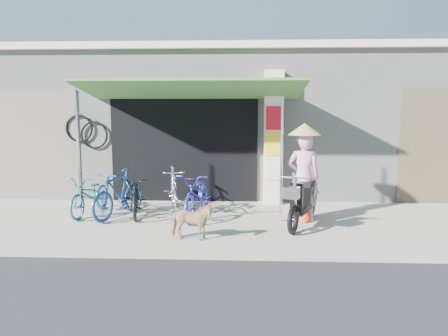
{
  "coord_description": "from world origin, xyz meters",
  "views": [
    {
      "loc": [
        0.19,
        -7.48,
        2.14
      ],
      "look_at": [
        -0.2,
        1.0,
        1.0
      ],
      "focal_mm": 35.0,
      "sensor_mm": 36.0,
      "label": 1
    }
  ],
  "objects_px": {
    "bike_blue": "(119,194)",
    "nun": "(304,174)",
    "bike_teal": "(91,195)",
    "bike_silver": "(173,189)",
    "street_dog": "(191,222)",
    "bike_black": "(136,196)",
    "bike_navy": "(198,195)",
    "moped": "(303,201)"
  },
  "relations": [
    {
      "from": "bike_teal",
      "to": "nun",
      "type": "bearing_deg",
      "value": 4.23
    },
    {
      "from": "moped",
      "to": "bike_navy",
      "type": "bearing_deg",
      "value": -171.93
    },
    {
      "from": "nun",
      "to": "bike_teal",
      "type": "bearing_deg",
      "value": 0.48
    },
    {
      "from": "bike_silver",
      "to": "bike_blue",
      "type": "bearing_deg",
      "value": -159.69
    },
    {
      "from": "bike_blue",
      "to": "street_dog",
      "type": "distance_m",
      "value": 2.2
    },
    {
      "from": "bike_black",
      "to": "bike_blue",
      "type": "bearing_deg",
      "value": -160.81
    },
    {
      "from": "bike_black",
      "to": "bike_navy",
      "type": "height_order",
      "value": "bike_navy"
    },
    {
      "from": "bike_navy",
      "to": "street_dog",
      "type": "distance_m",
      "value": 1.55
    },
    {
      "from": "bike_black",
      "to": "bike_silver",
      "type": "relative_size",
      "value": 0.99
    },
    {
      "from": "moped",
      "to": "bike_teal",
      "type": "bearing_deg",
      "value": -166.58
    },
    {
      "from": "bike_blue",
      "to": "bike_navy",
      "type": "height_order",
      "value": "bike_blue"
    },
    {
      "from": "street_dog",
      "to": "bike_silver",
      "type": "bearing_deg",
      "value": 23.05
    },
    {
      "from": "bike_blue",
      "to": "nun",
      "type": "distance_m",
      "value": 3.65
    },
    {
      "from": "bike_blue",
      "to": "bike_navy",
      "type": "relative_size",
      "value": 0.92
    },
    {
      "from": "bike_blue",
      "to": "bike_silver",
      "type": "height_order",
      "value": "bike_blue"
    },
    {
      "from": "bike_blue",
      "to": "bike_teal",
      "type": "bearing_deg",
      "value": -176.28
    },
    {
      "from": "street_dog",
      "to": "moped",
      "type": "xyz_separation_m",
      "value": [
        1.97,
        1.04,
        0.14
      ]
    },
    {
      "from": "bike_teal",
      "to": "street_dog",
      "type": "distance_m",
      "value": 2.83
    },
    {
      "from": "bike_navy",
      "to": "street_dog",
      "type": "bearing_deg",
      "value": -80.11
    },
    {
      "from": "bike_blue",
      "to": "bike_black",
      "type": "relative_size",
      "value": 1.04
    },
    {
      "from": "bike_black",
      "to": "bike_silver",
      "type": "xyz_separation_m",
      "value": [
        0.69,
        0.45,
        0.06
      ]
    },
    {
      "from": "bike_silver",
      "to": "moped",
      "type": "height_order",
      "value": "moped"
    },
    {
      "from": "bike_blue",
      "to": "nun",
      "type": "xyz_separation_m",
      "value": [
        3.63,
        -0.1,
        0.44
      ]
    },
    {
      "from": "bike_blue",
      "to": "nun",
      "type": "relative_size",
      "value": 0.85
    },
    {
      "from": "street_dog",
      "to": "nun",
      "type": "relative_size",
      "value": 0.4
    },
    {
      "from": "bike_black",
      "to": "moped",
      "type": "bearing_deg",
      "value": -22.43
    },
    {
      "from": "bike_blue",
      "to": "bike_black",
      "type": "xyz_separation_m",
      "value": [
        0.3,
        0.18,
        -0.08
      ]
    },
    {
      "from": "bike_black",
      "to": "moped",
      "type": "xyz_separation_m",
      "value": [
        3.29,
        -0.62,
        0.05
      ]
    },
    {
      "from": "bike_silver",
      "to": "nun",
      "type": "relative_size",
      "value": 0.83
    },
    {
      "from": "street_dog",
      "to": "moped",
      "type": "height_order",
      "value": "moped"
    },
    {
      "from": "bike_silver",
      "to": "bike_black",
      "type": "bearing_deg",
      "value": -159.08
    },
    {
      "from": "bike_teal",
      "to": "bike_silver",
      "type": "height_order",
      "value": "bike_silver"
    },
    {
      "from": "bike_blue",
      "to": "moped",
      "type": "distance_m",
      "value": 3.61
    },
    {
      "from": "bike_teal",
      "to": "bike_blue",
      "type": "bearing_deg",
      "value": -9.61
    },
    {
      "from": "street_dog",
      "to": "nun",
      "type": "height_order",
      "value": "nun"
    },
    {
      "from": "bike_navy",
      "to": "nun",
      "type": "bearing_deg",
      "value": 3.88
    },
    {
      "from": "bike_navy",
      "to": "bike_blue",
      "type": "bearing_deg",
      "value": -169.22
    },
    {
      "from": "street_dog",
      "to": "moped",
      "type": "relative_size",
      "value": 0.44
    },
    {
      "from": "bike_navy",
      "to": "moped",
      "type": "distance_m",
      "value": 2.08
    },
    {
      "from": "bike_black",
      "to": "street_dog",
      "type": "height_order",
      "value": "bike_black"
    },
    {
      "from": "street_dog",
      "to": "bike_blue",
      "type": "bearing_deg",
      "value": 54.07
    },
    {
      "from": "bike_teal",
      "to": "nun",
      "type": "xyz_separation_m",
      "value": [
        4.28,
        -0.31,
        0.51
      ]
    }
  ]
}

